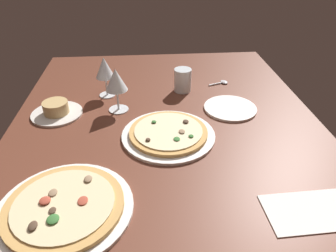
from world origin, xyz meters
The scene contains 10 objects.
dining_table centered at (0.00, 0.00, 2.00)cm, with size 150.00×110.00×4.00cm, color brown.
pizza_main centered at (-3.50, -0.06, 5.16)cm, with size 30.96×30.96×3.29cm.
pizza_side centered at (-33.66, 28.05, 5.18)cm, with size 33.80×33.80×3.38cm.
ramekin_on_saucer centered at (14.16, 39.99, 5.89)cm, with size 18.61×18.61×5.21cm.
wine_glass_far centered at (28.33, 22.58, 15.64)cm, with size 7.40×7.40×16.34cm.
wine_glass_near centered at (15.78, 17.35, 15.93)cm, with size 8.10×8.10×16.61cm.
water_glass centered at (30.23, -8.74, 8.26)cm, with size 7.17×7.17×9.66cm.
side_plate centered at (12.92, -25.00, 4.45)cm, with size 19.90×19.90×0.90cm, color white.
paper_menu centered at (-38.90, -31.84, 4.15)cm, with size 13.22×21.75×0.30cm, color white.
spoon centered at (35.97, -27.16, 4.46)cm, with size 5.25×9.39×1.00cm.
Camera 1 is at (-90.01, 7.11, 63.71)cm, focal length 33.84 mm.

